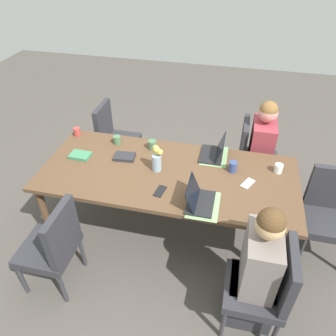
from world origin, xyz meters
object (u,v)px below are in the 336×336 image
Objects in this scene: dining_table at (168,178)px; book_red_cover at (125,157)px; chair_head_left_left_far at (328,210)px; laptop_near_left_mid at (214,152)px; person_far_left_near at (256,275)px; phone_black at (160,191)px; coffee_mug_near_left at (77,132)px; book_blue_cover at (80,155)px; chair_far_left_near at (266,286)px; coffee_mug_far_left at (278,168)px; flower_vase at (157,158)px; coffee_mug_centre_right at (117,140)px; laptop_far_left_near at (198,200)px; chair_near_left_mid at (252,154)px; chair_near_right_mid at (114,136)px; coffee_mug_centre_left at (152,145)px; phone_silver at (248,184)px; person_near_left_mid at (259,156)px; coffee_mug_near_right at (233,167)px; chair_far_right_near at (54,244)px.

dining_table is 0.49m from book_red_cover.
chair_head_left_left_far is 1.19m from laptop_near_left_mid.
laptop_near_left_mid is (0.47, -1.14, 0.27)m from person_far_left_near.
chair_head_left_left_far is 6.00× the size of phone_black.
laptop_near_left_mid is at bearing -13.07° from chair_head_left_left_far.
coffee_mug_near_left is 0.43m from book_blue_cover.
chair_far_left_near reaches higher than coffee_mug_far_left.
dining_table is 0.23m from flower_vase.
phone_black is at bearing 133.95° from book_red_cover.
laptop_far_left_near is at bearing 143.84° from coffee_mug_centre_right.
flower_vase is at bearing 34.58° from laptop_near_left_mid.
chair_near_right_mid is at bearing -0.56° from chair_near_left_mid.
phone_silver is at bearing 160.36° from coffee_mug_centre_left.
coffee_mug_centre_left reaches higher than book_red_cover.
dining_table is 2.01× the size of person_near_left_mid.
coffee_mug_near_right reaches higher than phone_silver.
flower_vase is 1.14m from coffee_mug_far_left.
chair_head_left_left_far is 2.47m from chair_far_right_near.
coffee_mug_near_right is 0.43m from coffee_mug_far_left.
chair_far_right_near is at bearing 22.35° from chair_head_left_left_far.
coffee_mug_near_right is at bearing 176.53° from book_red_cover.
chair_near_left_mid is 1.04m from chair_head_left_left_far.
coffee_mug_centre_right is at bearing -0.04° from laptop_near_left_mid.
coffee_mug_near_right reaches higher than dining_table.
laptop_far_left_near is at bearing 129.98° from coffee_mug_centre_left.
person_far_left_near reaches higher than flower_vase.
book_red_cover is at bearing -121.35° from phone_black.
phone_silver is at bearing 165.12° from coffee_mug_centre_right.
coffee_mug_centre_right reaches higher than book_red_cover.
book_blue_cover is at bearing -24.87° from person_far_left_near.
chair_far_left_near reaches higher than coffee_mug_centre_right.
chair_far_right_near is at bearing 47.12° from dining_table.
coffee_mug_near_right is at bearing -173.76° from book_blue_cover.
dining_table is 2.66× the size of chair_far_left_near.
coffee_mug_near_left is at bearing 64.26° from chair_near_right_mid.
coffee_mug_near_left is 0.88m from coffee_mug_centre_left.
chair_near_left_mid reaches higher than phone_black.
book_red_cover is at bearing -167.67° from book_blue_cover.
laptop_far_left_near is at bearing 164.48° from book_blue_cover.
laptop_near_left_mid is 3.74× the size of coffee_mug_far_left.
person_far_left_near is 1.57m from person_near_left_mid.
chair_far_right_near reaches higher than dining_table.
book_red_cover is at bearing 4.39° from coffee_mug_far_left.
chair_head_left_left_far is at bearing 162.20° from chair_near_right_mid.
person_far_left_near reaches higher than dining_table.
chair_near_right_mid is 10.41× the size of coffee_mug_centre_right.
phone_silver is (-0.35, 0.36, -0.04)m from laptop_near_left_mid.
person_near_left_mid is at bearing -137.71° from laptop_near_left_mid.
person_near_left_mid reaches higher than chair_near_right_mid.
laptop_far_left_near is 1.21m from coffee_mug_centre_right.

